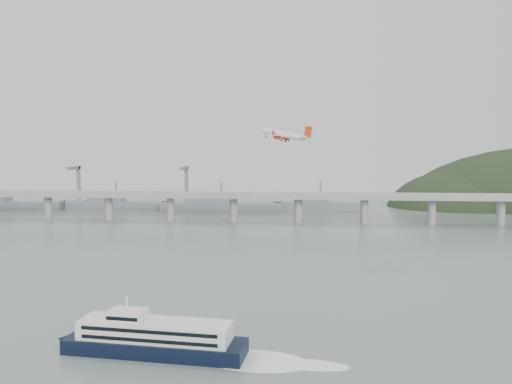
{
  "coord_description": "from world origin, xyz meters",
  "views": [
    {
      "loc": [
        20.49,
        -181.59,
        56.46
      ],
      "look_at": [
        0.0,
        55.0,
        36.0
      ],
      "focal_mm": 35.0,
      "sensor_mm": 36.0,
      "label": 1
    }
  ],
  "objects": [
    {
      "name": "ground",
      "position": [
        0.0,
        0.0,
        0.0
      ],
      "size": [
        900.0,
        900.0,
        0.0
      ],
      "primitive_type": "plane",
      "color": "slate",
      "rests_on": "ground"
    },
    {
      "name": "bridge",
      "position": [
        -1.15,
        200.0,
        17.65
      ],
      "size": [
        800.0,
        22.0,
        23.9
      ],
      "color": "gray",
      "rests_on": "ground"
    },
    {
      "name": "distant_fleet",
      "position": [
        -155.36,
        265.08,
        6.22
      ],
      "size": [
        453.0,
        60.9,
        40.0
      ],
      "color": "slate",
      "rests_on": "ground"
    },
    {
      "name": "ferry",
      "position": [
        -18.92,
        -50.52,
        4.27
      ],
      "size": [
        83.42,
        19.78,
        15.73
      ],
      "rotation": [
        0.0,
        0.0,
        -0.1
      ],
      "color": "black",
      "rests_on": "ground"
    },
    {
      "name": "airliner",
      "position": [
        12.73,
        81.54,
        63.92
      ],
      "size": [
        29.42,
        27.85,
        8.72
      ],
      "rotation": [
        0.05,
        -0.19,
        2.64
      ],
      "color": "white",
      "rests_on": "ground"
    }
  ]
}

